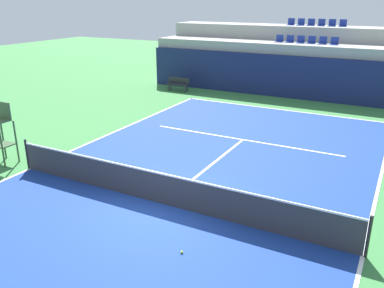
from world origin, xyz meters
TOP-DOWN VIEW (x-y plane):
  - ground_plane at (0.00, 0.00)m, footprint 80.00×80.00m
  - court_surface at (0.00, 0.00)m, footprint 11.00×24.00m
  - baseline_far at (0.00, 11.95)m, footprint 11.00×0.10m
  - sideline_left at (-5.45, 0.00)m, footprint 0.10×24.00m
  - sideline_right at (5.45, 0.00)m, footprint 0.10×24.00m
  - service_line_far at (0.00, 6.40)m, footprint 8.26×0.10m
  - centre_service_line at (0.00, 3.20)m, footprint 0.10×6.40m
  - back_wall at (0.00, 14.91)m, footprint 19.30×0.30m
  - stands_tier_lower at (0.00, 16.26)m, footprint 19.30×2.40m
  - stands_tier_upper at (0.00, 18.66)m, footprint 19.30×2.40m
  - seating_row_lower at (-0.00, 16.36)m, footprint 3.71×0.44m
  - seating_row_upper at (-0.00, 18.76)m, footprint 3.71×0.44m
  - tennis_net at (0.00, 0.00)m, footprint 11.08×0.08m
  - umpire_chair at (-6.70, 0.06)m, footprint 0.76×0.66m
  - player_bench at (-7.20, 13.46)m, footprint 1.50×0.40m
  - tennis_ball_0 at (1.69, -1.87)m, footprint 0.07×0.07m

SIDE VIEW (x-z plane):
  - ground_plane at x=0.00m, z-range 0.00..0.00m
  - court_surface at x=0.00m, z-range 0.00..0.01m
  - baseline_far at x=0.00m, z-range 0.01..0.01m
  - sideline_left at x=-5.45m, z-range 0.01..0.01m
  - sideline_right at x=5.45m, z-range 0.01..0.01m
  - service_line_far at x=0.00m, z-range 0.01..0.01m
  - centre_service_line at x=0.00m, z-range 0.01..0.01m
  - tennis_ball_0 at x=1.69m, z-range 0.01..0.08m
  - player_bench at x=-7.20m, z-range 0.08..0.93m
  - tennis_net at x=0.00m, z-range -0.03..1.04m
  - umpire_chair at x=-6.70m, z-range 0.09..2.29m
  - back_wall at x=0.00m, z-range 0.00..2.48m
  - stands_tier_lower at x=0.00m, z-range 0.00..3.07m
  - stands_tier_upper at x=0.00m, z-range 0.00..3.94m
  - seating_row_lower at x=0.00m, z-range 2.97..3.41m
  - seating_row_upper at x=0.00m, z-range 3.85..4.29m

